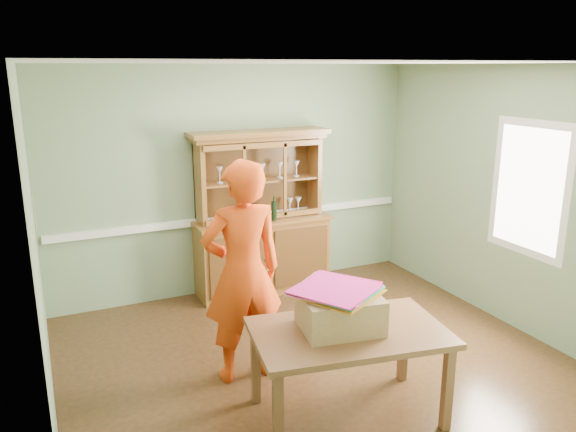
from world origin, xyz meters
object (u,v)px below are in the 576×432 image
person (243,272)px  dining_table (349,340)px  china_hutch (262,236)px  cardboard_box (340,312)px

person → dining_table: bearing=121.8°
china_hutch → dining_table: bearing=-97.8°
dining_table → cardboard_box: size_ratio=2.71×
china_hutch → dining_table: (-0.37, -2.67, -0.04)m
dining_table → person: size_ratio=0.82×
china_hutch → cardboard_box: bearing=-99.1°
china_hutch → cardboard_box: (-0.42, -2.62, 0.18)m
china_hutch → cardboard_box: 2.66m
china_hutch → dining_table: 2.69m
china_hutch → person: 2.01m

